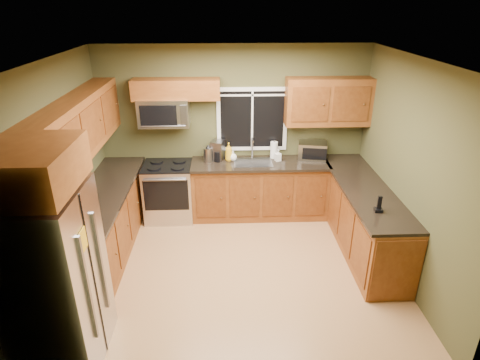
{
  "coord_description": "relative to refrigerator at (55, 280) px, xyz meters",
  "views": [
    {
      "loc": [
        -0.14,
        -4.38,
        3.29
      ],
      "look_at": [
        0.05,
        0.35,
        1.15
      ],
      "focal_mm": 30.0,
      "sensor_mm": 36.0,
      "label": 1
    }
  ],
  "objects": [
    {
      "name": "floor",
      "position": [
        1.74,
        1.3,
        -0.9
      ],
      "size": [
        4.2,
        4.2,
        0.0
      ],
      "primitive_type": "plane",
      "color": "#A8784A",
      "rests_on": "ground"
    },
    {
      "name": "ceiling",
      "position": [
        1.74,
        1.3,
        1.8
      ],
      "size": [
        4.2,
        4.2,
        0.0
      ],
      "primitive_type": "plane",
      "rotation": [
        3.14,
        0.0,
        0.0
      ],
      "color": "white",
      "rests_on": "back_wall"
    },
    {
      "name": "back_wall",
      "position": [
        1.74,
        3.1,
        0.45
      ],
      "size": [
        4.2,
        0.0,
        4.2
      ],
      "primitive_type": "plane",
      "rotation": [
        1.57,
        0.0,
        0.0
      ],
      "color": "#454525",
      "rests_on": "ground"
    },
    {
      "name": "front_wall",
      "position": [
        1.74,
        -0.5,
        0.45
      ],
      "size": [
        4.2,
        0.0,
        4.2
      ],
      "primitive_type": "plane",
      "rotation": [
        -1.57,
        0.0,
        0.0
      ],
      "color": "#454525",
      "rests_on": "ground"
    },
    {
      "name": "left_wall",
      "position": [
        -0.36,
        1.3,
        0.45
      ],
      "size": [
        0.0,
        3.6,
        3.6
      ],
      "primitive_type": "plane",
      "rotation": [
        1.57,
        0.0,
        1.57
      ],
      "color": "#454525",
      "rests_on": "ground"
    },
    {
      "name": "right_wall",
      "position": [
        3.84,
        1.3,
        0.45
      ],
      "size": [
        0.0,
        3.6,
        3.6
      ],
      "primitive_type": "plane",
      "rotation": [
        1.57,
        0.0,
        -1.57
      ],
      "color": "#454525",
      "rests_on": "ground"
    },
    {
      "name": "window",
      "position": [
        2.04,
        3.08,
        0.65
      ],
      "size": [
        1.12,
        0.03,
        1.02
      ],
      "color": "white",
      "rests_on": "back_wall"
    },
    {
      "name": "base_cabinets_left",
      "position": [
        -0.06,
        1.78,
        -0.45
      ],
      "size": [
        0.6,
        2.65,
        0.9
      ],
      "primitive_type": "cube",
      "color": "brown",
      "rests_on": "ground"
    },
    {
      "name": "countertop_left",
      "position": [
        -0.04,
        1.78,
        0.02
      ],
      "size": [
        0.65,
        2.65,
        0.04
      ],
      "primitive_type": "cube",
      "color": "black",
      "rests_on": "base_cabinets_left"
    },
    {
      "name": "base_cabinets_back",
      "position": [
        2.15,
        2.8,
        -0.45
      ],
      "size": [
        2.17,
        0.6,
        0.9
      ],
      "primitive_type": "cube",
      "color": "brown",
      "rests_on": "ground"
    },
    {
      "name": "countertop_back",
      "position": [
        2.15,
        2.78,
        0.02
      ],
      "size": [
        2.17,
        0.65,
        0.04
      ],
      "primitive_type": "cube",
      "color": "black",
      "rests_on": "base_cabinets_back"
    },
    {
      "name": "base_cabinets_peninsula",
      "position": [
        3.54,
        1.84,
        -0.45
      ],
      "size": [
        0.6,
        2.52,
        0.9
      ],
      "color": "brown",
      "rests_on": "ground"
    },
    {
      "name": "countertop_peninsula",
      "position": [
        3.51,
        1.85,
        0.02
      ],
      "size": [
        0.65,
        2.5,
        0.04
      ],
      "primitive_type": "cube",
      "color": "black",
      "rests_on": "base_cabinets_peninsula"
    },
    {
      "name": "upper_cabinets_left",
      "position": [
        -0.2,
        1.78,
        0.96
      ],
      "size": [
        0.33,
        2.65,
        0.72
      ],
      "primitive_type": "cube",
      "color": "brown",
      "rests_on": "left_wall"
    },
    {
      "name": "upper_cabinets_back_left",
      "position": [
        0.89,
        2.94,
        1.17
      ],
      "size": [
        1.3,
        0.33,
        0.3
      ],
      "primitive_type": "cube",
      "color": "brown",
      "rests_on": "back_wall"
    },
    {
      "name": "upper_cabinets_back_right",
      "position": [
        3.19,
        2.94,
        0.96
      ],
      "size": [
        1.3,
        0.33,
        0.72
      ],
      "primitive_type": "cube",
      "color": "brown",
      "rests_on": "back_wall"
    },
    {
      "name": "upper_cabinet_over_fridge",
      "position": [
        -0.0,
        0.0,
        1.13
      ],
      "size": [
        0.72,
        0.9,
        0.38
      ],
      "primitive_type": "cube",
      "color": "brown",
      "rests_on": "left_wall"
    },
    {
      "name": "refrigerator",
      "position": [
        0.0,
        0.0,
        0.0
      ],
      "size": [
        0.74,
        0.9,
        1.8
      ],
      "color": "#B7B7BC",
      "rests_on": "ground"
    },
    {
      "name": "range",
      "position": [
        0.69,
        2.77,
        -0.43
      ],
      "size": [
        0.76,
        0.69,
        0.94
      ],
      "color": "#B7B7BC",
      "rests_on": "ground"
    },
    {
      "name": "microwave",
      "position": [
        0.69,
        2.91,
        0.83
      ],
      "size": [
        0.76,
        0.41,
        0.42
      ],
      "color": "#B7B7BC",
      "rests_on": "back_wall"
    },
    {
      "name": "sink",
      "position": [
        2.04,
        2.79,
        0.05
      ],
      "size": [
        0.6,
        0.42,
        0.36
      ],
      "color": "slate",
      "rests_on": "countertop_back"
    },
    {
      "name": "toaster_oven",
      "position": [
        3.0,
        2.92,
        0.18
      ],
      "size": [
        0.5,
        0.42,
        0.28
      ],
      "color": "#B7B7BC",
      "rests_on": "countertop_back"
    },
    {
      "name": "coffee_maker",
      "position": [
        1.48,
        2.92,
        0.19
      ],
      "size": [
        0.24,
        0.29,
        0.31
      ],
      "color": "slate",
      "rests_on": "countertop_back"
    },
    {
      "name": "kettle",
      "position": [
        1.34,
        2.85,
        0.17
      ],
      "size": [
        0.17,
        0.17,
        0.28
      ],
      "color": "#B7B7BC",
      "rests_on": "countertop_back"
    },
    {
      "name": "paper_towel_roll",
      "position": [
        2.39,
        2.97,
        0.17
      ],
      "size": [
        0.14,
        0.14,
        0.3
      ],
      "color": "white",
      "rests_on": "countertop_back"
    },
    {
      "name": "soap_bottle_a",
      "position": [
        1.66,
        2.89,
        0.19
      ],
      "size": [
        0.12,
        0.12,
        0.29
      ],
      "primitive_type": "imported",
      "rotation": [
        0.0,
        0.0,
        -0.04
      ],
      "color": "#ECAE16",
      "rests_on": "countertop_back"
    },
    {
      "name": "soap_bottle_b",
      "position": [
        2.44,
        2.83,
        0.13
      ],
      "size": [
        0.11,
        0.11,
        0.19
      ],
      "primitive_type": "imported",
      "rotation": [
        0.0,
        0.0,
        0.35
      ],
      "color": "white",
      "rests_on": "countertop_back"
    },
    {
      "name": "soap_bottle_c",
      "position": [
        1.73,
        2.89,
        0.12
      ],
      "size": [
        0.16,
        0.16,
        0.16
      ],
      "primitive_type": "imported",
      "rotation": [
        0.0,
        0.0,
        0.31
      ],
      "color": "white",
      "rests_on": "countertop_back"
    },
    {
      "name": "cordless_phone",
      "position": [
        3.44,
        1.12,
        0.1
      ],
      "size": [
        0.1,
        0.1,
        0.21
      ],
      "color": "black",
      "rests_on": "countertop_peninsula"
    }
  ]
}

